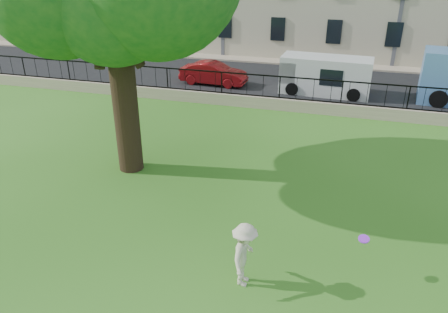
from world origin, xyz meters
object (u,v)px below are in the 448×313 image
(frisbee, at_px, (364,239))
(red_sedan, at_px, (213,73))
(man, at_px, (245,255))
(white_van, at_px, (326,75))

(frisbee, height_order, red_sedan, red_sedan)
(man, xyz_separation_m, red_sedan, (-5.80, 16.19, -0.19))
(frisbee, bearing_deg, white_van, 97.56)
(red_sedan, relative_size, white_van, 0.82)
(man, height_order, white_van, white_van)
(man, bearing_deg, frisbee, -65.51)
(man, distance_m, red_sedan, 17.20)
(man, bearing_deg, red_sedan, 21.73)
(man, relative_size, red_sedan, 0.42)
(white_van, bearing_deg, man, -89.26)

